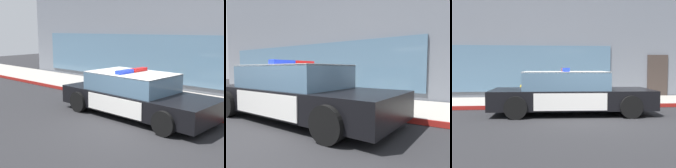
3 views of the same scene
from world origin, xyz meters
The scene contains 6 objects.
ground centered at (0.00, 0.00, 0.00)m, with size 48.00×48.00×0.00m, color #262628.
sidewalk centered at (0.00, 3.79, 0.07)m, with size 48.00×2.84×0.15m, color #A39E93.
curb_red_paint centered at (0.00, 2.35, 0.08)m, with size 28.80×0.04×0.14m, color maroon.
storefront_building centered at (-1.89, 9.86, 4.52)m, with size 19.34×9.29×9.04m.
police_cruiser centered at (-0.80, 1.28, 0.68)m, with size 5.24×2.34×1.49m.
fire_hydrant centered at (-2.39, 3.02, 0.50)m, with size 0.34×0.39×0.73m.
Camera 2 is at (2.92, -2.45, 1.26)m, focal length 32.36 mm.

